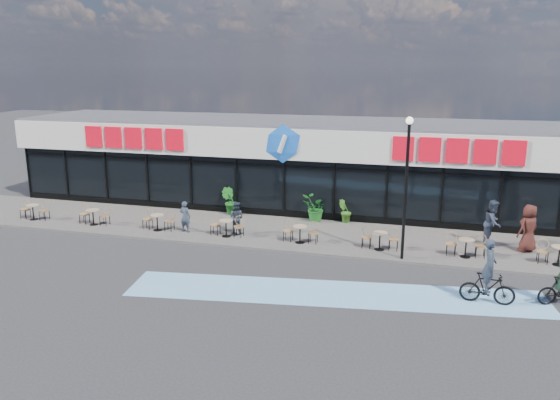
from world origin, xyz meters
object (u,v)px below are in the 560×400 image
(lamp_post, at_px, (406,177))
(pedestrian_c, at_px, (528,228))
(bistro_set_0, at_px, (34,210))
(potted_plant_left, at_px, (229,201))
(potted_plant_mid, at_px, (345,211))
(patron_right, at_px, (236,217))
(potted_plant_right, at_px, (315,208))
(cyclist_a, at_px, (488,281))
(pedestrian_b, at_px, (493,223))
(patron_left, at_px, (185,217))

(lamp_post, distance_m, pedestrian_c, 5.80)
(bistro_set_0, distance_m, potted_plant_left, 9.55)
(bistro_set_0, bearing_deg, potted_plant_mid, 13.13)
(bistro_set_0, bearing_deg, patron_right, 2.59)
(potted_plant_left, bearing_deg, potted_plant_mid, 0.65)
(potted_plant_left, xyz_separation_m, potted_plant_right, (4.42, -0.09, -0.05))
(pedestrian_c, relative_size, cyclist_a, 0.90)
(potted_plant_mid, relative_size, patron_right, 0.77)
(potted_plant_mid, xyz_separation_m, potted_plant_right, (-1.45, -0.15, 0.07))
(pedestrian_c, bearing_deg, pedestrian_b, -61.26)
(bistro_set_0, height_order, potted_plant_right, potted_plant_right)
(bistro_set_0, bearing_deg, potted_plant_left, 20.75)
(pedestrian_b, distance_m, cyclist_a, 6.05)
(potted_plant_mid, bearing_deg, bistro_set_0, -166.87)
(cyclist_a, bearing_deg, pedestrian_c, 70.22)
(bistro_set_0, bearing_deg, pedestrian_c, 3.30)
(pedestrian_c, bearing_deg, cyclist_a, 29.74)
(bistro_set_0, height_order, patron_left, patron_left)
(potted_plant_mid, height_order, potted_plant_right, potted_plant_right)
(potted_plant_mid, relative_size, pedestrian_c, 0.58)
(cyclist_a, bearing_deg, patron_right, 155.42)
(bistro_set_0, height_order, potted_plant_left, potted_plant_left)
(potted_plant_mid, relative_size, potted_plant_right, 0.88)
(potted_plant_mid, bearing_deg, lamp_post, -56.19)
(pedestrian_c, bearing_deg, potted_plant_mid, -55.92)
(bistro_set_0, relative_size, pedestrian_c, 0.79)
(potted_plant_left, relative_size, pedestrian_c, 0.70)
(lamp_post, bearing_deg, bistro_set_0, 176.95)
(patron_right, distance_m, pedestrian_c, 12.25)
(potted_plant_right, xyz_separation_m, cyclist_a, (7.24, -7.51, 0.05))
(potted_plant_left, bearing_deg, lamp_post, -26.19)
(patron_left, xyz_separation_m, patron_right, (2.30, 0.42, 0.02))
(patron_left, bearing_deg, potted_plant_left, -97.35)
(potted_plant_right, relative_size, patron_left, 0.89)
(bistro_set_0, xyz_separation_m, cyclist_a, (20.59, -4.21, 0.23))
(potted_plant_left, relative_size, cyclist_a, 0.63)
(potted_plant_left, bearing_deg, pedestrian_c, -8.68)
(potted_plant_left, height_order, patron_left, patron_left)
(pedestrian_b, height_order, pedestrian_c, pedestrian_c)
(lamp_post, distance_m, patron_right, 7.93)
(potted_plant_left, xyz_separation_m, pedestrian_b, (12.34, -1.59, 0.28))
(potted_plant_left, bearing_deg, patron_right, -63.99)
(lamp_post, bearing_deg, pedestrian_b, 37.80)
(patron_right, relative_size, pedestrian_b, 0.76)
(bistro_set_0, xyz_separation_m, pedestrian_c, (22.57, 1.30, 0.52))
(patron_left, distance_m, pedestrian_b, 13.34)
(lamp_post, height_order, patron_left, lamp_post)
(lamp_post, xyz_separation_m, cyclist_a, (2.85, -3.27, -2.57))
(bistro_set_0, height_order, pedestrian_c, pedestrian_c)
(pedestrian_b, relative_size, pedestrian_c, 0.99)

